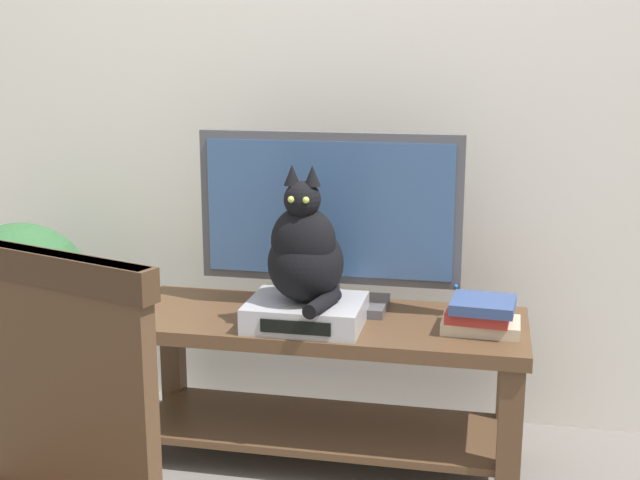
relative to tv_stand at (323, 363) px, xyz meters
The scene contains 7 objects.
back_wall 1.16m from the tv_stand, 97.24° to the left, with size 7.00×0.12×2.80m, color silver.
tv_stand is the anchor object (origin of this frame).
tv 0.47m from the tv_stand, 89.98° to the left, with size 0.84×0.20×0.58m.
media_box 0.21m from the tv_stand, 113.15° to the right, with size 0.35×0.28×0.08m.
cat 0.40m from the tv_stand, 109.79° to the right, with size 0.23×0.30×0.42m.
book_stack 0.53m from the tv_stand, ahead, with size 0.24×0.19×0.10m.
potted_plant 1.04m from the tv_stand, behind, with size 0.48×0.48×0.75m.
Camera 1 is at (0.56, -1.85, 1.32)m, focal length 47.00 mm.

